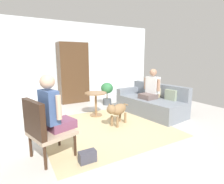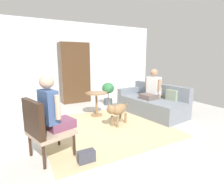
% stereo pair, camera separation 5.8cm
% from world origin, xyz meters
% --- Properties ---
extents(ground_plane, '(7.67, 7.67, 0.00)m').
position_xyz_m(ground_plane, '(0.00, 0.00, 0.00)').
color(ground_plane, beige).
extents(back_wall, '(6.97, 0.12, 2.84)m').
position_xyz_m(back_wall, '(0.00, 3.26, 1.42)').
color(back_wall, silver).
rests_on(back_wall, ground).
extents(area_rug, '(2.74, 2.56, 0.01)m').
position_xyz_m(area_rug, '(-0.15, 0.08, 0.00)').
color(area_rug, '#C6B284').
rests_on(area_rug, ground).
extents(couch, '(1.18, 2.03, 0.82)m').
position_xyz_m(couch, '(1.51, 0.43, 0.30)').
color(couch, slate).
rests_on(couch, ground).
extents(armchair, '(0.76, 0.75, 0.97)m').
position_xyz_m(armchair, '(-1.56, -0.60, 0.54)').
color(armchair, '#382316').
rests_on(armchair, ground).
extents(person_on_couch, '(0.52, 0.55, 0.82)m').
position_xyz_m(person_on_couch, '(1.47, 0.40, 0.76)').
color(person_on_couch, '#665452').
extents(person_on_armchair, '(0.56, 0.52, 0.90)m').
position_xyz_m(person_on_armchair, '(-1.40, -0.55, 0.80)').
color(person_on_armchair, '#78415D').
extents(round_end_table, '(0.59, 0.59, 0.65)m').
position_xyz_m(round_end_table, '(0.03, 0.98, 0.44)').
color(round_end_table, olive).
rests_on(round_end_table, ground).
extents(dog, '(0.78, 0.48, 0.58)m').
position_xyz_m(dog, '(0.17, 0.09, 0.38)').
color(dog, olive).
rests_on(dog, ground).
extents(potted_plant, '(0.41, 0.41, 0.75)m').
position_xyz_m(potted_plant, '(0.85, 1.88, 0.47)').
color(potted_plant, '#4C5156').
rests_on(potted_plant, ground).
extents(armoire_cabinet, '(0.99, 0.56, 2.08)m').
position_xyz_m(armoire_cabinet, '(-0.00, 2.85, 1.04)').
color(armoire_cabinet, '#4C331E').
rests_on(armoire_cabinet, ground).
extents(handbag, '(0.27, 0.13, 0.18)m').
position_xyz_m(handbag, '(-1.02, -1.00, 0.09)').
color(handbag, '#3F3F4C').
rests_on(handbag, ground).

